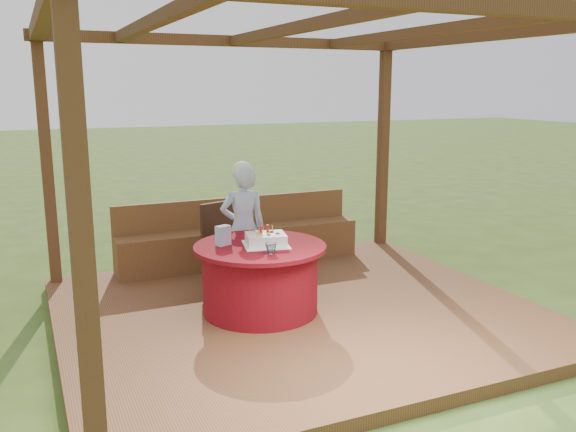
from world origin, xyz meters
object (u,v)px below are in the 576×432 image
object	(u,v)px
bench	(240,242)
chair	(224,239)
birthday_cake	(266,239)
drinking_glass	(271,248)
gift_bag	(223,235)
elderly_woman	(243,226)
table	(260,278)

from	to	relation	value
bench	chair	world-z (taller)	chair
birthday_cake	drinking_glass	xyz separation A→B (m)	(-0.07, -0.30, -0.01)
gift_bag	chair	bearing A→B (deg)	49.31
birthday_cake	chair	bearing A→B (deg)	93.96
chair	elderly_woman	xyz separation A→B (m)	(0.11, -0.31, 0.20)
bench	elderly_woman	size ratio (longest dim) A/B	2.17
birthday_cake	drinking_glass	distance (m)	0.31
elderly_woman	drinking_glass	distance (m)	1.06
bench	gift_bag	size ratio (longest dim) A/B	16.00
table	gift_bag	bearing A→B (deg)	157.32
birthday_cake	bench	bearing A→B (deg)	79.13
chair	table	bearing A→B (deg)	-88.72
elderly_woman	gift_bag	xyz separation A→B (m)	(-0.41, -0.59, 0.07)
drinking_glass	birthday_cake	bearing A→B (deg)	76.48
bench	gift_bag	bearing A→B (deg)	-114.56
table	drinking_glass	bearing A→B (deg)	-93.92
bench	table	distance (m)	1.69
birthday_cake	gift_bag	xyz separation A→B (m)	(-0.37, 0.16, 0.04)
elderly_woman	birthday_cake	xyz separation A→B (m)	(-0.04, -0.75, 0.03)
table	drinking_glass	world-z (taller)	drinking_glass
bench	table	size ratio (longest dim) A/B	2.38
chair	gift_bag	distance (m)	0.98
table	elderly_woman	world-z (taller)	elderly_woman
table	bench	bearing A→B (deg)	77.28
bench	birthday_cake	bearing A→B (deg)	-100.87
gift_bag	drinking_glass	bearing A→B (deg)	-79.69
gift_bag	drinking_glass	xyz separation A→B (m)	(0.30, -0.47, -0.04)
elderly_woman	table	bearing A→B (deg)	-97.16
table	drinking_glass	distance (m)	0.50
chair	birthday_cake	xyz separation A→B (m)	(0.07, -1.06, 0.23)
bench	elderly_woman	world-z (taller)	elderly_woman
chair	drinking_glass	size ratio (longest dim) A/B	8.43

